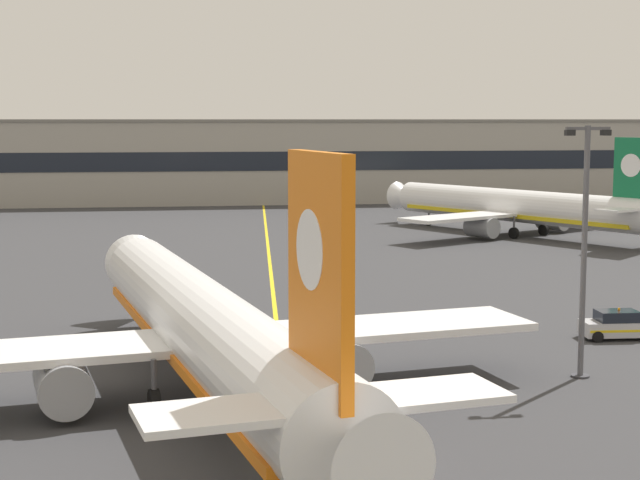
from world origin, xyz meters
name	(u,v)px	position (x,y,z in m)	size (l,w,h in m)	color
ground_plane	(359,471)	(0.00, 0.00, 0.00)	(400.00, 400.00, 0.00)	#353538
taxiway_centreline	(275,313)	(0.00, 30.00, 0.00)	(0.30, 180.00, 0.01)	yellow
airliner_foreground	(204,328)	(-5.18, 9.81, 3.37)	(32.33, 41.28, 11.65)	white
airliner_background	(517,207)	(30.49, 70.14, 3.14)	(28.15, 35.04, 10.87)	white
apron_lamp_post	(584,247)	(13.19, 11.55, 6.45)	(2.24, 0.90, 12.30)	#515156
service_car_third	(618,325)	(18.82, 19.53, 0.77)	(4.29, 2.19, 1.79)	#B7B7BC
safety_cone_by_nose_gear	(196,324)	(-5.25, 25.98, 0.26)	(0.44, 0.44, 0.55)	orange
terminal_building	(258,161)	(6.43, 118.91, 6.33)	(132.68, 12.40, 12.64)	#9E998E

